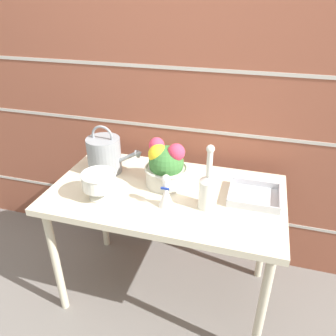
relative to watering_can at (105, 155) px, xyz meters
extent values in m
plane|color=slate|center=(0.40, -0.11, -0.85)|extent=(12.00, 12.00, 0.00)
cube|color=brown|center=(0.40, 0.36, 0.25)|extent=(3.60, 0.08, 2.20)
cube|color=#B7B2A8|center=(0.40, 0.32, -0.51)|extent=(3.53, 0.00, 0.02)
cube|color=#B7B2A8|center=(0.40, 0.32, 0.07)|extent=(3.53, 0.00, 0.02)
cube|color=#B7B2A8|center=(0.40, 0.32, 0.43)|extent=(3.53, 0.00, 0.02)
cube|color=beige|center=(0.40, -0.11, -0.12)|extent=(1.21, 0.69, 0.04)
cylinder|color=beige|center=(-0.15, -0.40, -0.49)|extent=(0.04, 0.04, 0.70)
cylinder|color=beige|center=(0.94, -0.40, -0.49)|extent=(0.04, 0.04, 0.70)
cylinder|color=beige|center=(-0.15, 0.18, -0.49)|extent=(0.04, 0.04, 0.70)
cylinder|color=beige|center=(0.94, 0.18, -0.49)|extent=(0.04, 0.04, 0.70)
cylinder|color=gray|center=(0.00, 0.00, 0.00)|extent=(0.19, 0.19, 0.20)
cylinder|color=gray|center=(0.14, 0.00, 0.01)|extent=(0.14, 0.02, 0.09)
cone|color=gray|center=(0.21, 0.00, 0.04)|extent=(0.05, 0.05, 0.06)
torus|color=gray|center=(0.00, 0.00, 0.11)|extent=(0.13, 0.01, 0.13)
cylinder|color=silver|center=(0.09, -0.26, -0.10)|extent=(0.11, 0.11, 0.01)
cylinder|color=silver|center=(0.09, -0.26, -0.07)|extent=(0.04, 0.04, 0.05)
sphere|color=silver|center=(0.09, -0.26, -0.07)|extent=(0.05, 0.05, 0.05)
cylinder|color=silver|center=(0.09, -0.26, -0.01)|extent=(0.17, 0.17, 0.07)
torus|color=silver|center=(0.09, -0.26, 0.03)|extent=(0.18, 0.18, 0.01)
cylinder|color=beige|center=(0.37, -0.04, -0.06)|extent=(0.22, 0.22, 0.10)
torus|color=beige|center=(0.37, -0.04, -0.01)|extent=(0.23, 0.23, 0.01)
sphere|color=#387033|center=(0.37, -0.04, 0.02)|extent=(0.19, 0.19, 0.19)
sphere|color=yellow|center=(0.34, -0.05, 0.07)|extent=(0.11, 0.11, 0.11)
sphere|color=#E03856|center=(0.31, -0.01, 0.10)|extent=(0.08, 0.08, 0.08)
sphere|color=#E03856|center=(0.43, -0.04, 0.09)|extent=(0.09, 0.09, 0.09)
cylinder|color=silver|center=(0.62, -0.19, -0.03)|extent=(0.09, 0.09, 0.15)
cone|color=silver|center=(0.62, -0.19, 0.06)|extent=(0.09, 0.09, 0.03)
cylinder|color=silver|center=(0.62, -0.19, 0.13)|extent=(0.03, 0.03, 0.12)
sphere|color=silver|center=(0.62, -0.19, 0.21)|extent=(0.04, 0.04, 0.04)
cone|color=white|center=(0.43, -0.24, -0.05)|extent=(0.07, 0.07, 0.11)
cylinder|color=white|center=(0.43, -0.24, 0.03)|extent=(0.03, 0.03, 0.04)
sphere|color=white|center=(0.43, -0.24, 0.05)|extent=(0.04, 0.04, 0.04)
cube|color=#193399|center=(0.43, -0.26, 0.00)|extent=(0.04, 0.01, 0.01)
cube|color=#B7B7BC|center=(0.84, -0.05, -0.10)|extent=(0.25, 0.22, 0.01)
cube|color=#B7B7BC|center=(0.84, -0.16, -0.09)|extent=(0.25, 0.01, 0.04)
cube|color=#B7B7BC|center=(0.84, 0.06, -0.09)|extent=(0.25, 0.01, 0.04)
cube|color=#B7B7BC|center=(0.72, -0.05, -0.09)|extent=(0.01, 0.22, 0.04)
cube|color=#B7B7BC|center=(0.96, -0.05, -0.09)|extent=(0.01, 0.22, 0.04)
camera|label=1|loc=(0.81, -1.49, 0.83)|focal=35.00mm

